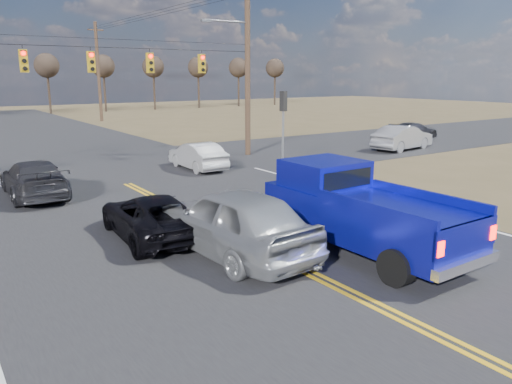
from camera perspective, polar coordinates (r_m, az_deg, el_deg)
ground at (r=11.12m, az=11.83°, el=-11.88°), size 160.00×160.00×0.00m
road_main at (r=19.00m, az=-10.34°, el=-1.25°), size 14.00×120.00×0.02m
road_cross at (r=26.37m, az=-17.50°, el=2.36°), size 120.00×12.00×0.02m
signal_gantry at (r=25.90m, az=-17.06°, el=13.49°), size 19.60×4.83×10.00m
utility_poles at (r=25.00m, az=-17.64°, el=13.86°), size 19.60×58.32×10.00m
treeline at (r=34.65m, az=-22.69°, el=13.89°), size 87.00×117.80×7.40m
pickup_truck at (r=13.70m, az=11.66°, el=-2.09°), size 2.50×6.15×2.30m
silver_suv at (r=13.16m, az=-2.72°, el=-3.31°), size 2.56×5.58×1.85m
black_suv at (r=14.94m, az=-11.79°, el=-2.72°), size 2.45×4.74×1.28m
white_car_queue at (r=25.55m, az=-6.70°, el=4.12°), size 1.59×4.23×1.38m
dgrey_car_queue at (r=21.31m, az=-24.04°, el=1.38°), size 2.18×5.07×1.45m
cross_car_east_near at (r=33.45m, az=16.38°, el=5.98°), size 2.35×4.99×1.58m
cross_car_east_far at (r=40.09m, az=17.60°, el=6.73°), size 1.76×4.21×1.21m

